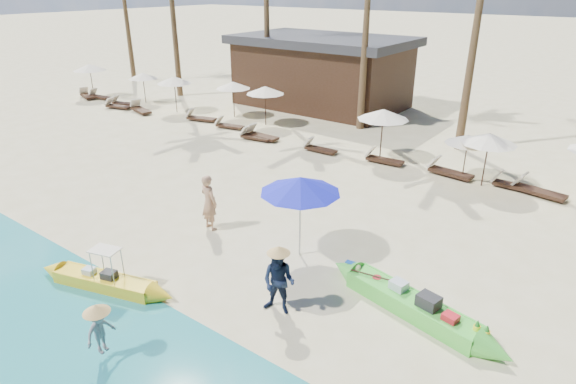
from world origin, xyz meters
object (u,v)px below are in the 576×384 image
Objects in this scene: yellow_canoe at (105,281)px; tourist at (209,202)px; green_canoe at (411,304)px; blue_umbrella at (300,185)px.

tourist is at bearing 75.44° from yellow_canoe.
green_canoe is at bearing 12.30° from yellow_canoe.
blue_umbrella is at bearing 37.98° from yellow_canoe.
tourist is (-0.15, 4.03, 0.73)m from yellow_canoe.
blue_umbrella is (-3.73, 0.61, 1.98)m from green_canoe.
green_canoe is at bearing -172.66° from tourist.
green_canoe is 1.25× the size of yellow_canoe.
tourist is 3.54m from blue_umbrella.
tourist is (-7.01, 0.23, 0.68)m from green_canoe.
yellow_canoe is 1.82× the size of blue_umbrella.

